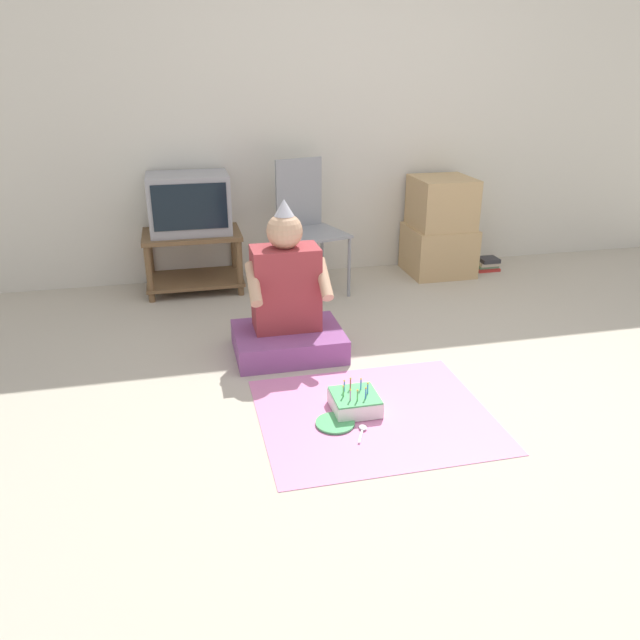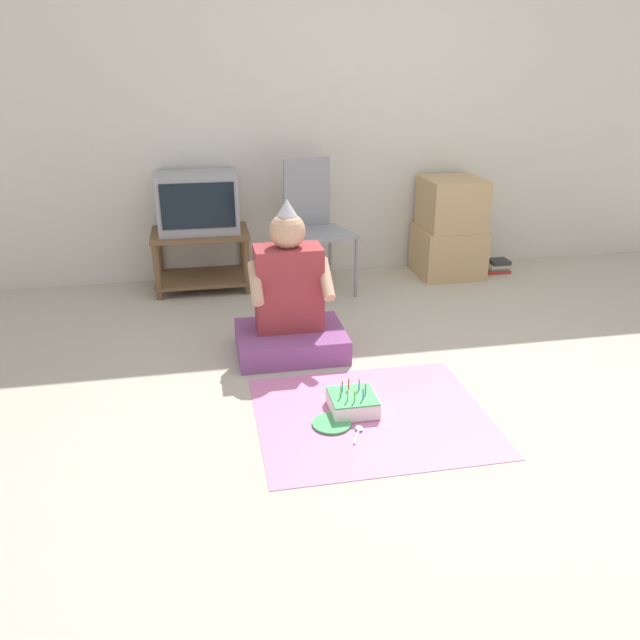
{
  "view_description": "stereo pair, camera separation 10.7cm",
  "coord_description": "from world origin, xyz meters",
  "px_view_note": "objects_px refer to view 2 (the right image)",
  "views": [
    {
      "loc": [
        -1.26,
        -2.41,
        1.55
      ],
      "look_at": [
        -0.61,
        0.39,
        0.35
      ],
      "focal_mm": 35.0,
      "sensor_mm": 36.0,
      "label": 1
    },
    {
      "loc": [
        -1.16,
        -2.44,
        1.55
      ],
      "look_at": [
        -0.61,
        0.39,
        0.35
      ],
      "focal_mm": 35.0,
      "sensor_mm": 36.0,
      "label": 2
    }
  ],
  "objects_px": {
    "tv": "(198,202)",
    "person_seated": "(290,306)",
    "folding_chair": "(314,219)",
    "cardboard_box_stack": "(450,229)",
    "paper_plate": "(332,423)",
    "birthday_cake": "(353,403)",
    "book_pile": "(498,266)"
  },
  "relations": [
    {
      "from": "book_pile",
      "to": "birthday_cake",
      "type": "relative_size",
      "value": 0.85
    },
    {
      "from": "cardboard_box_stack",
      "to": "person_seated",
      "type": "distance_m",
      "value": 1.83
    },
    {
      "from": "tv",
      "to": "folding_chair",
      "type": "bearing_deg",
      "value": -12.86
    },
    {
      "from": "book_pile",
      "to": "birthday_cake",
      "type": "bearing_deg",
      "value": -131.42
    },
    {
      "from": "person_seated",
      "to": "tv",
      "type": "bearing_deg",
      "value": 111.24
    },
    {
      "from": "folding_chair",
      "to": "birthday_cake",
      "type": "relative_size",
      "value": 4.23
    },
    {
      "from": "folding_chair",
      "to": "paper_plate",
      "type": "relative_size",
      "value": 5.09
    },
    {
      "from": "folding_chair",
      "to": "birthday_cake",
      "type": "bearing_deg",
      "value": -94.51
    },
    {
      "from": "folding_chair",
      "to": "person_seated",
      "type": "height_order",
      "value": "folding_chair"
    },
    {
      "from": "paper_plate",
      "to": "person_seated",
      "type": "bearing_deg",
      "value": 94.74
    },
    {
      "from": "cardboard_box_stack",
      "to": "birthday_cake",
      "type": "bearing_deg",
      "value": -122.9
    },
    {
      "from": "tv",
      "to": "person_seated",
      "type": "xyz_separation_m",
      "value": [
        0.47,
        -1.2,
        -0.36
      ]
    },
    {
      "from": "cardboard_box_stack",
      "to": "person_seated",
      "type": "relative_size",
      "value": 0.85
    },
    {
      "from": "tv",
      "to": "person_seated",
      "type": "relative_size",
      "value": 0.63
    },
    {
      "from": "folding_chair",
      "to": "cardboard_box_stack",
      "type": "distance_m",
      "value": 1.1
    },
    {
      "from": "tv",
      "to": "cardboard_box_stack",
      "type": "distance_m",
      "value": 1.9
    },
    {
      "from": "paper_plate",
      "to": "tv",
      "type": "bearing_deg",
      "value": 104.78
    },
    {
      "from": "tv",
      "to": "book_pile",
      "type": "bearing_deg",
      "value": -1.86
    },
    {
      "from": "cardboard_box_stack",
      "to": "person_seated",
      "type": "height_order",
      "value": "person_seated"
    },
    {
      "from": "tv",
      "to": "person_seated",
      "type": "bearing_deg",
      "value": -68.76
    },
    {
      "from": "folding_chair",
      "to": "birthday_cake",
      "type": "xyz_separation_m",
      "value": [
        -0.14,
        -1.75,
        -0.47
      ]
    },
    {
      "from": "book_pile",
      "to": "birthday_cake",
      "type": "xyz_separation_m",
      "value": [
        -1.64,
        -1.85,
        0.0
      ]
    },
    {
      "from": "tv",
      "to": "person_seated",
      "type": "distance_m",
      "value": 1.34
    },
    {
      "from": "book_pile",
      "to": "person_seated",
      "type": "relative_size",
      "value": 0.21
    },
    {
      "from": "cardboard_box_stack",
      "to": "paper_plate",
      "type": "relative_size",
      "value": 4.09
    },
    {
      "from": "person_seated",
      "to": "paper_plate",
      "type": "height_order",
      "value": "person_seated"
    },
    {
      "from": "book_pile",
      "to": "paper_plate",
      "type": "bearing_deg",
      "value": -131.95
    },
    {
      "from": "birthday_cake",
      "to": "paper_plate",
      "type": "relative_size",
      "value": 1.21
    },
    {
      "from": "cardboard_box_stack",
      "to": "paper_plate",
      "type": "xyz_separation_m",
      "value": [
        -1.34,
        -1.99,
        -0.35
      ]
    },
    {
      "from": "person_seated",
      "to": "birthday_cake",
      "type": "xyz_separation_m",
      "value": [
        0.19,
        -0.73,
        -0.23
      ]
    },
    {
      "from": "folding_chair",
      "to": "paper_plate",
      "type": "height_order",
      "value": "folding_chair"
    },
    {
      "from": "cardboard_box_stack",
      "to": "person_seated",
      "type": "xyz_separation_m",
      "value": [
        -1.41,
        -1.16,
        -0.08
      ]
    }
  ]
}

